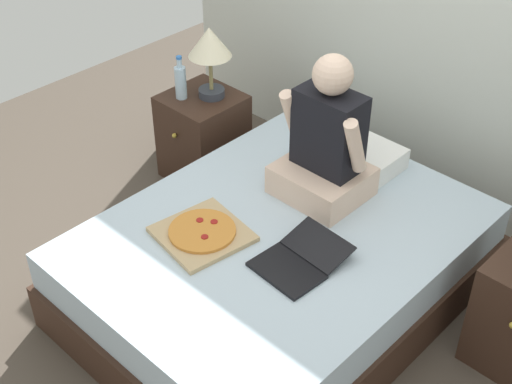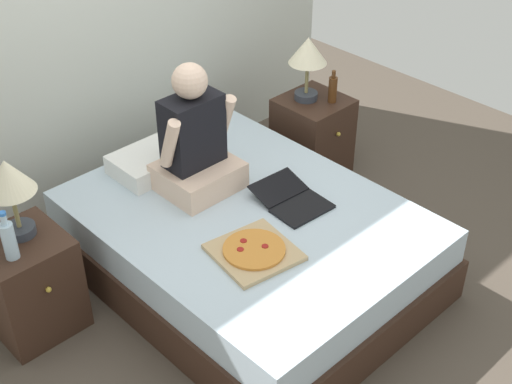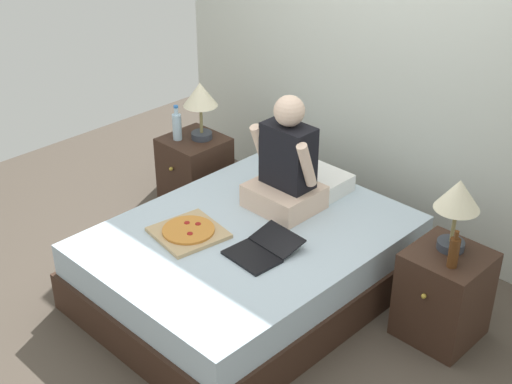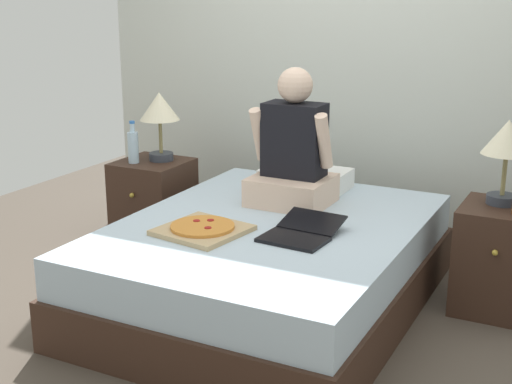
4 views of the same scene
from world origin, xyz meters
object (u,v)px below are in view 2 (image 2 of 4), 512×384
(lamp_on_right_nightstand, at_px, (308,55))
(person_seated, at_px, (195,144))
(pizza_box, at_px, (254,251))
(water_bottle, at_px, (9,239))
(nightstand_right, at_px, (312,136))
(bed, at_px, (248,244))
(lamp_on_left_nightstand, at_px, (9,182))
(beer_bottle, at_px, (333,89))
(nightstand_left, at_px, (29,284))
(laptop, at_px, (294,201))

(lamp_on_right_nightstand, xyz_separation_m, person_seated, (-1.13, -0.18, -0.14))
(pizza_box, bearing_deg, water_bottle, 143.02)
(person_seated, height_order, pizza_box, person_seated)
(water_bottle, distance_m, lamp_on_right_nightstand, 2.30)
(pizza_box, bearing_deg, nightstand_right, 31.05)
(water_bottle, relative_size, person_seated, 0.35)
(person_seated, bearing_deg, bed, -83.66)
(bed, relative_size, lamp_on_right_nightstand, 4.42)
(nightstand_right, distance_m, pizza_box, 1.59)
(bed, relative_size, nightstand_right, 3.44)
(bed, distance_m, lamp_on_left_nightstand, 1.39)
(lamp_on_left_nightstand, bearing_deg, water_bottle, -130.60)
(water_bottle, height_order, lamp_on_right_nightstand, lamp_on_right_nightstand)
(water_bottle, height_order, person_seated, person_seated)
(beer_bottle, relative_size, pizza_box, 0.50)
(water_bottle, height_order, nightstand_right, water_bottle)
(beer_bottle, xyz_separation_m, person_seated, (-1.23, -0.03, 0.09))
(person_seated, bearing_deg, nightstand_left, 173.27)
(lamp_on_left_nightstand, bearing_deg, nightstand_right, -1.31)
(nightstand_right, bearing_deg, water_bottle, -177.77)
(lamp_on_left_nightstand, relative_size, beer_bottle, 1.96)
(water_bottle, xyz_separation_m, lamp_on_right_nightstand, (2.28, 0.14, 0.22))
(nightstand_left, distance_m, person_seated, 1.18)
(water_bottle, bearing_deg, nightstand_right, 2.23)
(nightstand_left, xyz_separation_m, pizza_box, (0.88, -0.81, 0.21))
(bed, distance_m, nightstand_right, 1.23)
(nightstand_left, height_order, pizza_box, nightstand_left)
(laptop, bearing_deg, pizza_box, -161.03)
(nightstand_left, bearing_deg, beer_bottle, -2.48)
(lamp_on_left_nightstand, distance_m, beer_bottle, 2.28)
(nightstand_right, bearing_deg, lamp_on_right_nightstand, 120.94)
(bed, xyz_separation_m, pizza_box, (-0.24, -0.30, 0.26))
(bed, bearing_deg, nightstand_right, 24.86)
(water_bottle, relative_size, pizza_box, 0.60)
(bed, distance_m, person_seated, 0.66)
(lamp_on_left_nightstand, relative_size, water_bottle, 1.63)
(lamp_on_right_nightstand, bearing_deg, person_seated, -171.11)
(nightstand_right, distance_m, lamp_on_right_nightstand, 0.62)
(nightstand_left, height_order, laptop, nightstand_left)
(nightstand_left, relative_size, lamp_on_left_nightstand, 1.28)
(bed, xyz_separation_m, nightstand_right, (1.12, 0.52, 0.05))
(bed, relative_size, pizza_box, 4.35)
(nightstand_left, xyz_separation_m, lamp_on_right_nightstand, (2.20, 0.05, 0.62))
(lamp_on_left_nightstand, height_order, laptop, lamp_on_left_nightstand)
(lamp_on_left_nightstand, relative_size, lamp_on_right_nightstand, 1.00)
(bed, relative_size, beer_bottle, 8.65)
(bed, xyz_separation_m, water_bottle, (-1.20, 0.43, 0.46))
(nightstand_right, bearing_deg, pizza_box, -148.95)
(bed, relative_size, nightstand_left, 3.44)
(lamp_on_left_nightstand, xyz_separation_m, water_bottle, (-0.12, -0.14, -0.22))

